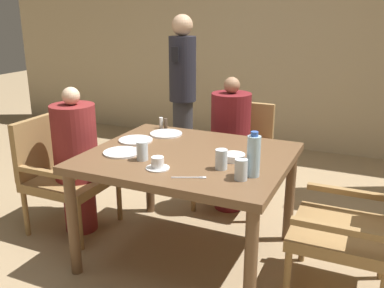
% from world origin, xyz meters
% --- Properties ---
extents(ground_plane, '(16.00, 16.00, 0.00)m').
position_xyz_m(ground_plane, '(0.00, 0.00, 0.00)').
color(ground_plane, '#9E8460').
extents(wall_back, '(8.00, 0.06, 2.80)m').
position_xyz_m(wall_back, '(0.00, 2.71, 1.40)').
color(wall_back, tan).
rests_on(wall_back, ground_plane).
extents(dining_table, '(1.27, 1.08, 0.74)m').
position_xyz_m(dining_table, '(0.00, 0.00, 0.65)').
color(dining_table, brown).
rests_on(dining_table, ground_plane).
extents(chair_left_side, '(0.56, 0.56, 0.86)m').
position_xyz_m(chair_left_side, '(-1.05, 0.00, 0.46)').
color(chair_left_side, olive).
rests_on(chair_left_side, ground_plane).
extents(diner_in_left_chair, '(0.32, 0.32, 1.10)m').
position_xyz_m(diner_in_left_chair, '(-0.91, 0.00, 0.56)').
color(diner_in_left_chair, maroon).
rests_on(diner_in_left_chair, ground_plane).
extents(chair_far_side, '(0.56, 0.56, 0.86)m').
position_xyz_m(chair_far_side, '(0.00, 0.96, 0.46)').
color(chair_far_side, olive).
rests_on(chair_far_side, ground_plane).
extents(diner_in_far_chair, '(0.32, 0.32, 1.12)m').
position_xyz_m(diner_in_far_chair, '(-0.00, 0.82, 0.57)').
color(diner_in_far_chair, maroon).
rests_on(diner_in_far_chair, ground_plane).
extents(chair_right_side, '(0.56, 0.56, 0.86)m').
position_xyz_m(chair_right_side, '(1.05, 0.00, 0.46)').
color(chair_right_side, olive).
rests_on(chair_right_side, ground_plane).
extents(standing_host, '(0.27, 0.30, 1.58)m').
position_xyz_m(standing_host, '(-0.74, 1.47, 0.85)').
color(standing_host, '#2D2D33').
rests_on(standing_host, ground_plane).
extents(plate_main_left, '(0.24, 0.24, 0.01)m').
position_xyz_m(plate_main_left, '(-0.46, 0.10, 0.74)').
color(plate_main_left, white).
rests_on(plate_main_left, dining_table).
extents(plate_main_right, '(0.24, 0.24, 0.01)m').
position_xyz_m(plate_main_right, '(-0.33, 0.33, 0.74)').
color(plate_main_right, white).
rests_on(plate_main_right, dining_table).
extents(plate_dessert_center, '(0.24, 0.24, 0.01)m').
position_xyz_m(plate_dessert_center, '(-0.40, -0.17, 0.74)').
color(plate_dessert_center, white).
rests_on(plate_dessert_center, dining_table).
extents(teacup_with_saucer, '(0.14, 0.14, 0.07)m').
position_xyz_m(teacup_with_saucer, '(-0.05, -0.32, 0.77)').
color(teacup_with_saucer, white).
rests_on(teacup_with_saucer, dining_table).
extents(bowl_small, '(0.14, 0.14, 0.04)m').
position_xyz_m(bowl_small, '(0.31, 0.00, 0.76)').
color(bowl_small, white).
rests_on(bowl_small, dining_table).
extents(water_bottle, '(0.07, 0.07, 0.26)m').
position_xyz_m(water_bottle, '(0.48, -0.20, 0.86)').
color(water_bottle, '#A3C6DB').
rests_on(water_bottle, dining_table).
extents(glass_tall_near, '(0.07, 0.07, 0.12)m').
position_xyz_m(glass_tall_near, '(0.44, -0.28, 0.80)').
color(glass_tall_near, silver).
rests_on(glass_tall_near, dining_table).
extents(glass_tall_mid, '(0.07, 0.07, 0.12)m').
position_xyz_m(glass_tall_mid, '(0.29, -0.17, 0.80)').
color(glass_tall_mid, silver).
rests_on(glass_tall_mid, dining_table).
extents(glass_tall_far, '(0.07, 0.07, 0.12)m').
position_xyz_m(glass_tall_far, '(-0.21, -0.22, 0.80)').
color(glass_tall_far, silver).
rests_on(glass_tall_far, dining_table).
extents(salt_shaker, '(0.03, 0.03, 0.09)m').
position_xyz_m(salt_shaker, '(-0.45, 0.48, 0.78)').
color(salt_shaker, white).
rests_on(salt_shaker, dining_table).
extents(pepper_shaker, '(0.03, 0.03, 0.08)m').
position_xyz_m(pepper_shaker, '(-0.41, 0.48, 0.78)').
color(pepper_shaker, '#4C3D2D').
rests_on(pepper_shaker, dining_table).
extents(fork_beside_plate, '(0.18, 0.09, 0.00)m').
position_xyz_m(fork_beside_plate, '(0.19, -0.36, 0.74)').
color(fork_beside_plate, silver).
rests_on(fork_beside_plate, dining_table).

